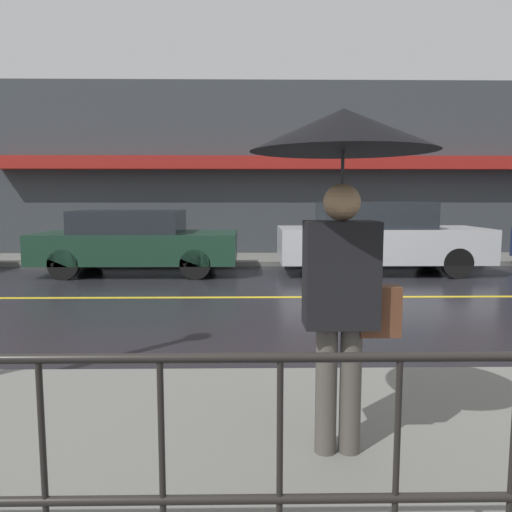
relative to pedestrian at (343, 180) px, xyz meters
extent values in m
plane|color=black|center=(1.07, 5.31, -1.76)|extent=(80.00, 80.00, 0.00)
cube|color=slate|center=(1.07, 0.04, -1.70)|extent=(28.00, 2.92, 0.11)
cube|color=slate|center=(1.07, 10.11, -1.70)|extent=(28.00, 2.00, 0.11)
cube|color=gold|center=(1.07, 5.31, -1.75)|extent=(25.20, 0.12, 0.01)
cube|color=#383D42|center=(1.07, 11.26, 0.67)|extent=(28.00, 0.30, 4.85)
cube|color=maroon|center=(1.07, 10.84, 0.84)|extent=(16.80, 0.55, 0.35)
cylinder|color=black|center=(-1.29, -1.17, -1.16)|extent=(0.02, 0.02, 0.98)
cylinder|color=black|center=(-0.86, -1.17, -1.16)|extent=(0.02, 0.02, 0.98)
cylinder|color=black|center=(-0.43, -1.17, -1.16)|extent=(0.02, 0.02, 0.98)
cylinder|color=black|center=(0.00, -1.17, -1.16)|extent=(0.02, 0.02, 0.98)
cylinder|color=black|center=(0.42, -1.17, -1.16)|extent=(0.02, 0.02, 0.98)
cylinder|color=#4C4742|center=(-0.08, 0.00, -1.25)|extent=(0.13, 0.13, 0.79)
cylinder|color=#4C4742|center=(0.07, 0.00, -1.25)|extent=(0.13, 0.13, 0.79)
cube|color=black|center=(-0.01, 0.00, -0.55)|extent=(0.43, 0.26, 0.62)
sphere|color=tan|center=(-0.01, 0.00, -0.13)|extent=(0.22, 0.22, 0.22)
cylinder|color=#262628|center=(-0.01, 0.00, -0.19)|extent=(0.02, 0.02, 0.71)
cone|color=black|center=(-0.01, 0.00, 0.28)|extent=(1.07, 1.07, 0.24)
cube|color=brown|center=(0.23, 0.00, -0.77)|extent=(0.24, 0.12, 0.30)
cube|color=#193828|center=(-2.96, 8.04, -1.17)|extent=(4.30, 1.87, 0.64)
cube|color=#1E2328|center=(-3.13, 8.04, -0.61)|extent=(2.23, 1.72, 0.48)
cylinder|color=black|center=(-1.63, 8.86, -1.44)|extent=(0.63, 0.22, 0.63)
cylinder|color=black|center=(-1.63, 7.21, -1.44)|extent=(0.63, 0.22, 0.63)
cylinder|color=black|center=(-4.29, 8.86, -1.44)|extent=(0.63, 0.22, 0.63)
cylinder|color=black|center=(-4.29, 7.21, -1.44)|extent=(0.63, 0.22, 0.63)
cube|color=#B2B5BA|center=(2.38, 8.04, -1.12)|extent=(4.47, 1.79, 0.73)
cube|color=#1E2328|center=(2.20, 8.04, -0.47)|extent=(2.33, 1.64, 0.57)
cylinder|color=black|center=(3.77, 8.82, -1.44)|extent=(0.63, 0.22, 0.63)
cylinder|color=black|center=(3.77, 7.25, -1.44)|extent=(0.63, 0.22, 0.63)
cylinder|color=black|center=(0.99, 8.82, -1.44)|extent=(0.63, 0.22, 0.63)
cylinder|color=black|center=(0.99, 7.25, -1.44)|extent=(0.63, 0.22, 0.63)
camera|label=1|loc=(-0.55, -2.88, -0.10)|focal=35.00mm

